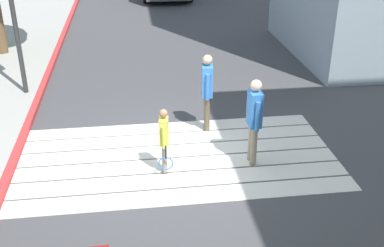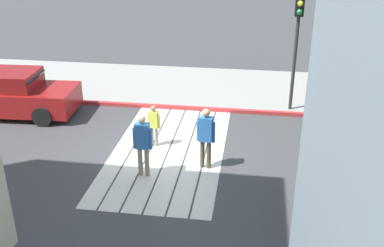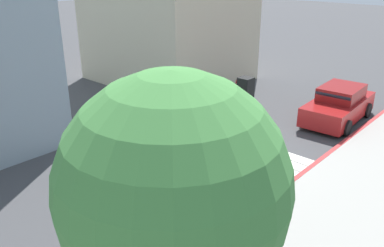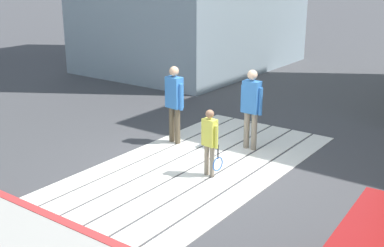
{
  "view_description": "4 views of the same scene",
  "coord_description": "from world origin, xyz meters",
  "px_view_note": "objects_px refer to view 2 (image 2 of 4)",
  "views": [
    {
      "loc": [
        -0.81,
        -8.35,
        4.92
      ],
      "look_at": [
        0.3,
        0.03,
        0.75
      ],
      "focal_mm": 44.58,
      "sensor_mm": 36.0,
      "label": 1
    },
    {
      "loc": [
        11.62,
        2.42,
        6.27
      ],
      "look_at": [
        0.16,
        0.73,
        1.03
      ],
      "focal_mm": 42.16,
      "sensor_mm": 36.0,
      "label": 2
    },
    {
      "loc": [
        -8.27,
        10.59,
        6.52
      ],
      "look_at": [
        0.65,
        0.73,
        1.13
      ],
      "focal_mm": 37.3,
      "sensor_mm": 36.0,
      "label": 3
    },
    {
      "loc": [
        -7.5,
        -5.34,
        3.81
      ],
      "look_at": [
        -0.04,
        0.1,
        0.88
      ],
      "focal_mm": 46.18,
      "sensor_mm": 36.0,
      "label": 4
    }
  ],
  "objects_px": {
    "car_parked_near_curb": "(13,94)",
    "traffic_light_corner": "(298,27)",
    "pedestrian_adult_trailing": "(206,134)",
    "pedestrian_child_with_racket": "(154,124)",
    "pedestrian_adult_lead": "(143,141)"
  },
  "relations": [
    {
      "from": "car_parked_near_curb",
      "to": "traffic_light_corner",
      "type": "bearing_deg",
      "value": 99.35
    },
    {
      "from": "pedestrian_adult_trailing",
      "to": "pedestrian_child_with_racket",
      "type": "xyz_separation_m",
      "value": [
        -1.09,
        -1.69,
        -0.28
      ]
    },
    {
      "from": "pedestrian_adult_lead",
      "to": "pedestrian_adult_trailing",
      "type": "xyz_separation_m",
      "value": [
        -0.65,
        1.58,
        -0.0
      ]
    },
    {
      "from": "traffic_light_corner",
      "to": "pedestrian_adult_lead",
      "type": "height_order",
      "value": "traffic_light_corner"
    },
    {
      "from": "pedestrian_child_with_racket",
      "to": "traffic_light_corner",
      "type": "bearing_deg",
      "value": 128.03
    },
    {
      "from": "car_parked_near_curb",
      "to": "pedestrian_adult_trailing",
      "type": "height_order",
      "value": "pedestrian_adult_trailing"
    },
    {
      "from": "car_parked_near_curb",
      "to": "pedestrian_adult_trailing",
      "type": "bearing_deg",
      "value": 68.48
    },
    {
      "from": "pedestrian_adult_trailing",
      "to": "pedestrian_adult_lead",
      "type": "bearing_deg",
      "value": -67.5
    },
    {
      "from": "pedestrian_adult_lead",
      "to": "pedestrian_adult_trailing",
      "type": "distance_m",
      "value": 1.71
    },
    {
      "from": "pedestrian_adult_lead",
      "to": "pedestrian_child_with_racket",
      "type": "relative_size",
      "value": 1.34
    },
    {
      "from": "car_parked_near_curb",
      "to": "pedestrian_adult_lead",
      "type": "distance_m",
      "value": 6.51
    },
    {
      "from": "car_parked_near_curb",
      "to": "traffic_light_corner",
      "type": "relative_size",
      "value": 1.04
    },
    {
      "from": "traffic_light_corner",
      "to": "pedestrian_adult_trailing",
      "type": "height_order",
      "value": "traffic_light_corner"
    },
    {
      "from": "pedestrian_adult_lead",
      "to": "pedestrian_child_with_racket",
      "type": "height_order",
      "value": "pedestrian_adult_lead"
    },
    {
      "from": "pedestrian_adult_lead",
      "to": "pedestrian_child_with_racket",
      "type": "bearing_deg",
      "value": -176.18
    }
  ]
}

